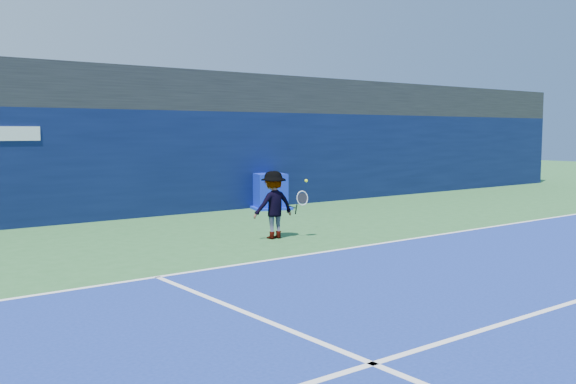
# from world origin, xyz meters

# --- Properties ---
(ground) EXTENTS (80.00, 80.00, 0.00)m
(ground) POSITION_xyz_m (0.00, 0.00, 0.00)
(ground) COLOR #2C6331
(ground) RESTS_ON ground
(baseline) EXTENTS (24.00, 0.10, 0.01)m
(baseline) POSITION_xyz_m (0.00, 3.00, 0.01)
(baseline) COLOR white
(baseline) RESTS_ON ground
(stadium_band) EXTENTS (36.00, 3.00, 1.20)m
(stadium_band) POSITION_xyz_m (0.00, 11.50, 3.60)
(stadium_band) COLOR black
(stadium_band) RESTS_ON back_wall_assembly
(back_wall_assembly) EXTENTS (36.00, 1.03, 3.00)m
(back_wall_assembly) POSITION_xyz_m (-0.00, 10.50, 1.50)
(back_wall_assembly) COLOR #0A143A
(back_wall_assembly) RESTS_ON ground
(equipment_cart) EXTENTS (1.45, 1.45, 1.10)m
(equipment_cart) POSITION_xyz_m (2.03, 9.56, 0.50)
(equipment_cart) COLOR #0C1DAB
(equipment_cart) RESTS_ON ground
(tennis_player) EXTENTS (1.24, 0.69, 1.52)m
(tennis_player) POSITION_xyz_m (-1.17, 4.98, 0.76)
(tennis_player) COLOR white
(tennis_player) RESTS_ON ground
(tennis_ball) EXTENTS (0.07, 0.07, 0.07)m
(tennis_ball) POSITION_xyz_m (0.18, 5.49, 1.21)
(tennis_ball) COLOR #DEFB1B
(tennis_ball) RESTS_ON ground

